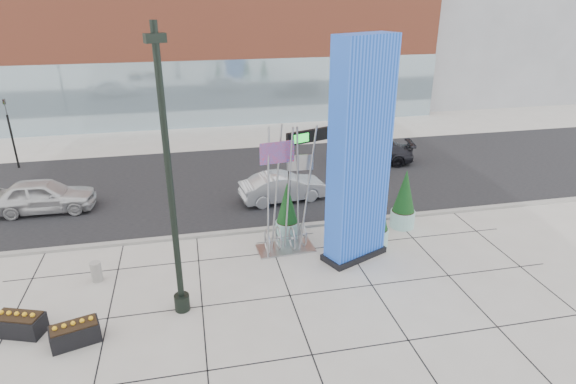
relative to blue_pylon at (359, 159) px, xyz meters
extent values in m
plane|color=#9E9991|center=(-4.04, -1.09, -4.07)|extent=(160.00, 160.00, 0.00)
cube|color=black|center=(-4.04, 8.91, -4.06)|extent=(80.00, 12.00, 0.02)
cube|color=gray|center=(-4.04, 2.91, -4.01)|extent=(80.00, 0.30, 0.12)
cube|color=#99442C|center=(-3.04, 25.91, 1.43)|extent=(34.00, 10.00, 11.00)
cube|color=#8CA5B2|center=(-3.04, 21.11, -1.57)|extent=(34.00, 0.60, 5.00)
cube|color=#0C3FC2|center=(0.00, 0.00, 0.14)|extent=(2.52, 1.81, 8.43)
cube|color=black|center=(0.00, 0.00, -3.96)|extent=(2.77, 2.05, 0.23)
cylinder|color=black|center=(-6.67, -2.12, 0.44)|extent=(0.20, 0.20, 9.03)
cylinder|color=black|center=(-6.67, -2.12, -3.79)|extent=(0.50, 0.50, 0.56)
cube|color=black|center=(-6.67, -2.12, 4.51)|extent=(0.62, 0.44, 0.25)
cube|color=#A3A5A8|center=(-2.53, 1.12, -4.04)|extent=(2.35, 1.28, 0.06)
cylinder|color=#A3A5A8|center=(-3.26, 0.92, -1.48)|extent=(0.08, 0.08, 5.18)
cylinder|color=#A3A5A8|center=(-2.84, 1.28, -1.48)|extent=(0.08, 0.08, 5.18)
cylinder|color=#A3A5A8|center=(-2.43, 1.02, -1.48)|extent=(0.08, 0.08, 5.18)
cylinder|color=#A3A5A8|center=(-1.96, 1.33, -1.48)|extent=(0.08, 0.08, 5.18)
cylinder|color=#A3A5A8|center=(-1.70, 0.87, -1.48)|extent=(0.08, 0.08, 5.18)
torus|color=#A3A5A8|center=(-3.31, 1.02, -3.57)|extent=(0.13, 0.95, 0.94)
torus|color=#A3A5A8|center=(-2.79, 1.23, -3.57)|extent=(0.13, 0.95, 0.94)
torus|color=#A3A5A8|center=(-2.27, 1.02, -3.57)|extent=(0.13, 0.95, 0.94)
torus|color=#A3A5A8|center=(-1.76, 1.23, -3.57)|extent=(0.13, 0.95, 0.94)
cube|color=red|center=(-2.84, 1.12, 0.07)|extent=(1.34, 0.25, 0.83)
cube|color=#A3A5A8|center=(-1.91, 1.23, -0.45)|extent=(1.04, 0.09, 0.62)
cylinder|color=gray|center=(-9.67, 0.27, -3.70)|extent=(0.39, 0.39, 0.75)
cylinder|color=black|center=(-2.04, 2.71, -1.90)|extent=(0.10, 0.10, 4.34)
cube|color=black|center=(-1.11, 2.71, 0.06)|extent=(2.01, 0.88, 0.52)
cube|color=#19D833|center=(-1.52, 2.59, 0.06)|extent=(0.69, 0.27, 0.36)
cylinder|color=#9AD0CB|center=(2.96, 2.04, -3.70)|extent=(1.07, 1.07, 0.75)
cylinder|color=black|center=(2.96, 2.04, -3.32)|extent=(0.99, 0.99, 0.06)
cone|color=black|center=(2.96, 2.04, -2.36)|extent=(0.96, 0.96, 1.93)
cylinder|color=#9AD0CB|center=(1.16, 0.71, -3.70)|extent=(1.06, 1.06, 0.74)
cylinder|color=black|center=(1.16, 0.71, -3.33)|extent=(0.97, 0.97, 0.06)
cone|color=black|center=(1.16, 0.71, -2.38)|extent=(0.95, 0.95, 1.91)
cylinder|color=#9AD0CB|center=(-2.24, 2.19, -3.73)|extent=(0.99, 0.99, 0.69)
cylinder|color=black|center=(-2.24, 2.19, -3.38)|extent=(0.91, 0.91, 0.06)
cone|color=black|center=(-2.24, 2.19, -2.49)|extent=(0.89, 0.89, 1.79)
cube|color=black|center=(-9.80, -3.09, -3.77)|extent=(1.53, 1.06, 0.59)
cube|color=black|center=(-9.80, -3.09, -3.46)|extent=(1.40, 0.93, 0.06)
cube|color=black|center=(-11.54, -2.29, -3.76)|extent=(1.60, 1.16, 0.62)
cube|color=black|center=(-11.54, -2.29, -3.43)|extent=(1.47, 1.03, 0.06)
imported|color=silver|center=(-12.95, 7.06, -3.28)|extent=(4.68, 2.00, 1.58)
imported|color=#B0B3B9|center=(-1.63, 5.95, -3.36)|extent=(4.46, 2.06, 1.41)
imported|color=black|center=(4.80, 10.30, -3.39)|extent=(5.01, 2.79, 1.37)
cylinder|color=black|center=(-16.04, 13.91, -2.47)|extent=(0.12, 0.12, 3.20)
imported|color=black|center=(-16.04, 13.91, -0.42)|extent=(0.15, 0.18, 0.90)
camera|label=1|loc=(-6.01, -15.69, 5.66)|focal=30.00mm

